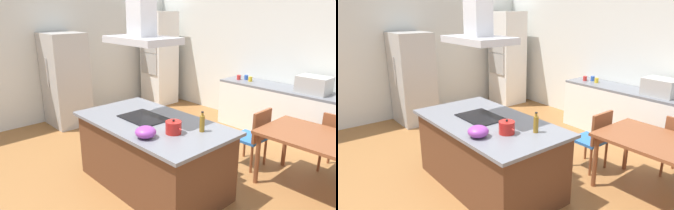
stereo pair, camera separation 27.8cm
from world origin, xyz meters
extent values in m
plane|color=#936033|center=(0.00, 1.50, 0.00)|extent=(16.00, 16.00, 0.00)
cube|color=silver|center=(0.00, 3.25, 1.35)|extent=(7.20, 0.10, 2.70)
cube|color=silver|center=(-3.45, 1.00, 1.35)|extent=(0.10, 8.80, 2.70)
cube|color=#59331E|center=(0.00, 0.00, 0.43)|extent=(1.93, 1.02, 0.86)
cube|color=slate|center=(0.00, 0.00, 0.88)|extent=(2.03, 1.12, 0.04)
cube|color=black|center=(-0.16, 0.00, 0.91)|extent=(0.60, 0.44, 0.01)
cylinder|color=#B21E19|center=(0.47, -0.07, 0.97)|extent=(0.18, 0.18, 0.14)
sphere|color=black|center=(0.47, -0.07, 1.05)|extent=(0.03, 0.03, 0.03)
cone|color=#B21E19|center=(0.58, -0.07, 0.98)|extent=(0.06, 0.03, 0.04)
cylinder|color=olive|center=(0.65, 0.21, 1.00)|extent=(0.06, 0.06, 0.19)
cylinder|color=olive|center=(0.65, 0.21, 1.11)|extent=(0.03, 0.03, 0.04)
cylinder|color=black|center=(0.65, 0.21, 1.14)|extent=(0.03, 0.03, 0.01)
ellipsoid|color=purple|center=(0.35, -0.38, 0.96)|extent=(0.23, 0.23, 0.13)
cube|color=white|center=(0.28, 2.88, 0.43)|extent=(2.49, 0.62, 0.86)
cube|color=slate|center=(0.28, 2.88, 0.88)|extent=(2.49, 0.62, 0.04)
cube|color=#B2AFAA|center=(0.75, 2.88, 1.04)|extent=(0.50, 0.38, 0.28)
cylinder|color=red|center=(-0.70, 2.83, 0.95)|extent=(0.08, 0.08, 0.09)
cylinder|color=#2D56B2|center=(-0.60, 2.94, 0.95)|extent=(0.08, 0.08, 0.09)
cylinder|color=gold|center=(-0.45, 2.86, 0.95)|extent=(0.08, 0.08, 0.09)
cube|color=white|center=(-2.90, 2.65, 1.10)|extent=(0.70, 0.64, 2.20)
cube|color=#B2AFAA|center=(-2.90, 2.32, 1.45)|extent=(0.56, 0.02, 0.36)
cube|color=#B2AFAA|center=(-2.90, 2.32, 1.00)|extent=(0.56, 0.02, 0.48)
cube|color=#B2AFAA|center=(-2.98, 0.26, 0.91)|extent=(0.80, 0.70, 1.82)
cylinder|color=beige|center=(-2.93, -0.11, 1.10)|extent=(0.02, 0.02, 0.55)
cube|color=brown|center=(1.51, 1.43, 0.73)|extent=(1.40, 0.90, 0.04)
cylinder|color=brown|center=(0.89, 1.06, 0.35)|extent=(0.06, 0.06, 0.71)
cylinder|color=brown|center=(0.89, 1.80, 0.35)|extent=(0.06, 0.06, 0.71)
cylinder|color=brown|center=(1.33, 2.36, 0.21)|extent=(0.04, 0.04, 0.41)
cylinder|color=brown|center=(1.33, 2.00, 0.21)|extent=(0.04, 0.04, 0.41)
cube|color=#2D6BB7|center=(0.51, 1.43, 0.43)|extent=(0.42, 0.42, 0.04)
cube|color=brown|center=(0.70, 1.43, 0.67)|extent=(0.04, 0.42, 0.44)
cylinder|color=brown|center=(0.33, 1.25, 0.21)|extent=(0.04, 0.04, 0.41)
cylinder|color=brown|center=(0.33, 1.61, 0.21)|extent=(0.04, 0.04, 0.41)
cylinder|color=brown|center=(0.69, 1.25, 0.21)|extent=(0.04, 0.04, 0.41)
cylinder|color=brown|center=(0.69, 1.61, 0.21)|extent=(0.04, 0.04, 0.41)
cube|color=#ADADB2|center=(-0.16, 0.00, 1.89)|extent=(0.90, 0.55, 0.08)
cube|color=#ADADB2|center=(-0.16, 0.00, 2.28)|extent=(0.28, 0.24, 0.70)
camera|label=1|loc=(2.84, -2.33, 2.24)|focal=33.38mm
camera|label=2|loc=(3.02, -2.12, 2.24)|focal=33.38mm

